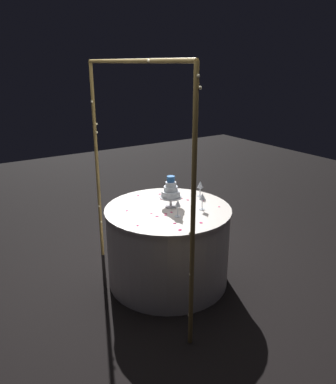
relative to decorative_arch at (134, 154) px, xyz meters
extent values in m
plane|color=black|center=(0.00, -0.35, -1.39)|extent=(12.00, 12.00, 0.00)
cylinder|color=olive|center=(-0.87, 0.00, -0.31)|extent=(0.04, 0.04, 2.15)
cylinder|color=olive|center=(0.87, 0.00, -0.31)|extent=(0.04, 0.04, 2.15)
cylinder|color=olive|center=(0.00, 0.00, 0.77)|extent=(1.74, 0.04, 0.04)
sphere|color=#F9EAB2|center=(-0.89, -0.02, 0.60)|extent=(0.02, 0.02, 0.02)
sphere|color=#F9EAB2|center=(0.85, 0.00, -0.96)|extent=(0.02, 0.02, 0.02)
sphere|color=#F9EAB2|center=(-0.65, -0.01, 0.77)|extent=(0.02, 0.02, 0.02)
sphere|color=#F9EAB2|center=(-0.89, 0.00, 0.67)|extent=(0.02, 0.02, 0.02)
sphere|color=#F9EAB2|center=(0.86, -0.02, 0.15)|extent=(0.02, 0.02, 0.02)
sphere|color=#F9EAB2|center=(-0.31, 0.02, 0.77)|extent=(0.02, 0.02, 0.02)
sphere|color=#F9EAB2|center=(-0.86, 0.01, -1.13)|extent=(0.02, 0.02, 0.02)
sphere|color=#F9EAB2|center=(0.88, -0.01, 0.38)|extent=(0.02, 0.02, 0.02)
sphere|color=#F9EAB2|center=(-0.02, 0.01, 0.77)|extent=(0.02, 0.02, 0.02)
sphere|color=#F9EAB2|center=(-0.87, 0.01, -0.76)|extent=(0.02, 0.02, 0.02)
sphere|color=#F9EAB2|center=(0.85, -0.01, 0.06)|extent=(0.02, 0.02, 0.02)
sphere|color=#F9EAB2|center=(0.31, 0.00, 0.77)|extent=(0.02, 0.02, 0.02)
sphere|color=#F9EAB2|center=(-0.86, 0.01, -0.42)|extent=(0.02, 0.02, 0.02)
sphere|color=#F9EAB2|center=(0.86, 0.01, 0.38)|extent=(0.02, 0.02, 0.02)
sphere|color=#F9EAB2|center=(0.65, 0.00, 0.77)|extent=(0.02, 0.02, 0.02)
sphere|color=#F9EAB2|center=(-0.86, -0.02, -1.08)|extent=(0.02, 0.02, 0.02)
sphere|color=#F9EAB2|center=(0.86, 0.01, -0.77)|extent=(0.02, 0.02, 0.02)
cylinder|color=silver|center=(0.00, -0.35, -1.00)|extent=(1.21, 1.21, 0.78)
cylinder|color=silver|center=(0.00, -0.35, -0.60)|extent=(1.24, 1.24, 0.02)
cylinder|color=silver|center=(0.01, -0.39, -0.58)|extent=(0.11, 0.11, 0.01)
cylinder|color=silver|center=(0.01, -0.39, -0.54)|extent=(0.02, 0.02, 0.09)
cylinder|color=silver|center=(0.01, -0.39, -0.49)|extent=(0.22, 0.22, 0.01)
cylinder|color=white|center=(0.01, -0.39, -0.45)|extent=(0.18, 0.18, 0.06)
cylinder|color=white|center=(0.01, -0.39, -0.40)|extent=(0.13, 0.13, 0.05)
cylinder|color=white|center=(0.01, -0.39, -0.35)|extent=(0.10, 0.10, 0.05)
cylinder|color=#2D6BB7|center=(0.01, -0.39, -0.30)|extent=(0.08, 0.08, 0.06)
cylinder|color=silver|center=(-0.22, -0.31, -0.59)|extent=(0.06, 0.06, 0.00)
cylinder|color=silver|center=(-0.22, -0.31, -0.54)|extent=(0.01, 0.01, 0.10)
cone|color=silver|center=(-0.22, -0.31, -0.46)|extent=(0.05, 0.05, 0.06)
cylinder|color=silver|center=(0.10, -0.82, -0.59)|extent=(0.06, 0.06, 0.00)
cylinder|color=silver|center=(0.10, -0.82, -0.54)|extent=(0.01, 0.01, 0.09)
cone|color=silver|center=(0.10, -0.82, -0.46)|extent=(0.06, 0.06, 0.07)
cylinder|color=silver|center=(-0.21, -0.61, -0.59)|extent=(0.06, 0.06, 0.00)
cylinder|color=silver|center=(-0.21, -0.61, -0.53)|extent=(0.01, 0.01, 0.10)
cone|color=silver|center=(-0.21, -0.61, -0.45)|extent=(0.06, 0.06, 0.06)
ellipsoid|color=#C61951|center=(0.08, -0.65, -0.59)|extent=(0.04, 0.03, 0.00)
ellipsoid|color=#C61951|center=(-0.15, -0.23, -0.59)|extent=(0.03, 0.03, 0.00)
ellipsoid|color=#C61951|center=(0.16, 0.02, -0.59)|extent=(0.02, 0.03, 0.00)
ellipsoid|color=#C61951|center=(-0.20, 0.09, -0.59)|extent=(0.03, 0.03, 0.00)
ellipsoid|color=#C61951|center=(-0.12, -0.15, -0.59)|extent=(0.04, 0.04, 0.00)
ellipsoid|color=#C61951|center=(0.14, -0.62, -0.59)|extent=(0.03, 0.04, 0.00)
ellipsoid|color=#C61951|center=(-0.11, -0.25, -0.59)|extent=(0.04, 0.04, 0.00)
ellipsoid|color=#C61951|center=(0.39, -0.50, -0.59)|extent=(0.04, 0.04, 0.00)
ellipsoid|color=#C61951|center=(0.47, -0.28, -0.59)|extent=(0.04, 0.04, 0.00)
ellipsoid|color=#C61951|center=(-0.03, -0.15, -0.59)|extent=(0.02, 0.02, 0.00)
ellipsoid|color=#C61951|center=(-0.48, -0.16, -0.59)|extent=(0.05, 0.05, 0.00)
ellipsoid|color=#C61951|center=(-0.11, -0.32, -0.59)|extent=(0.03, 0.02, 0.00)
ellipsoid|color=#C61951|center=(0.24, -0.43, -0.59)|extent=(0.04, 0.03, 0.00)
ellipsoid|color=#C61951|center=(0.11, -0.75, -0.59)|extent=(0.04, 0.04, 0.00)
ellipsoid|color=#C61951|center=(-0.34, -0.20, -0.59)|extent=(0.03, 0.04, 0.00)
ellipsoid|color=#C61951|center=(-0.25, -0.79, -0.59)|extent=(0.03, 0.03, 0.00)
ellipsoid|color=#C61951|center=(-0.03, -0.76, -0.59)|extent=(0.03, 0.03, 0.00)
ellipsoid|color=#C61951|center=(-0.46, -0.41, -0.59)|extent=(0.04, 0.03, 0.00)
camera|label=1|loc=(-2.83, 1.49, 0.75)|focal=34.85mm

